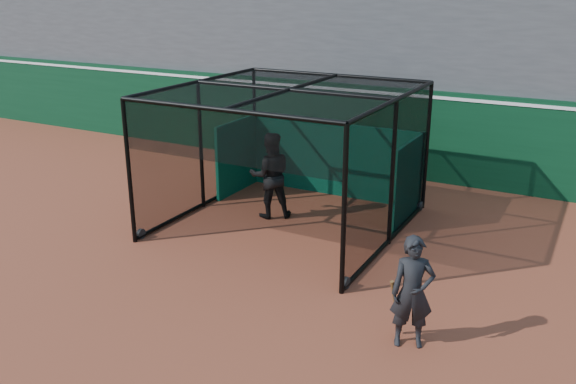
% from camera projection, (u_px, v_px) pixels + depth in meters
% --- Properties ---
extents(ground, '(120.00, 120.00, 0.00)m').
position_uv_depth(ground, '(208.00, 294.00, 10.79)').
color(ground, brown).
rests_on(ground, ground).
extents(outfield_wall, '(50.00, 0.50, 2.50)m').
position_uv_depth(outfield_wall, '(379.00, 128.00, 17.45)').
color(outfield_wall, '#09341B').
rests_on(outfield_wall, ground).
extents(grandstand, '(50.00, 7.85, 8.95)m').
position_uv_depth(grandstand, '(425.00, 8.00, 19.56)').
color(grandstand, '#4C4C4F').
rests_on(grandstand, ground).
extents(batting_cage, '(4.88, 5.05, 3.07)m').
position_uv_depth(batting_cage, '(289.00, 159.00, 13.49)').
color(batting_cage, black).
rests_on(batting_cage, ground).
extents(batter, '(1.24, 1.19, 2.02)m').
position_uv_depth(batter, '(270.00, 175.00, 14.09)').
color(batter, black).
rests_on(batter, ground).
extents(on_deck_player, '(0.76, 0.64, 1.76)m').
position_uv_depth(on_deck_player, '(412.00, 292.00, 9.02)').
color(on_deck_player, black).
rests_on(on_deck_player, ground).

